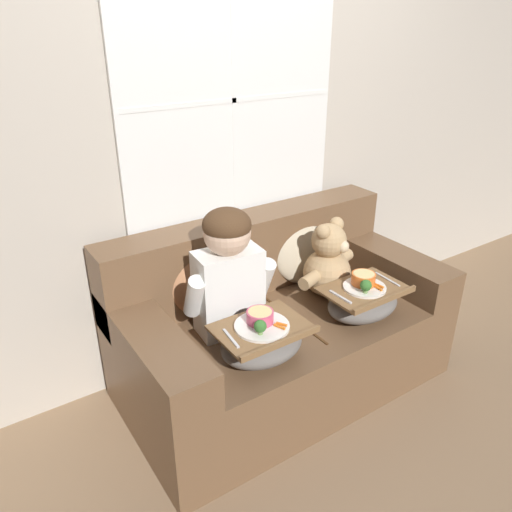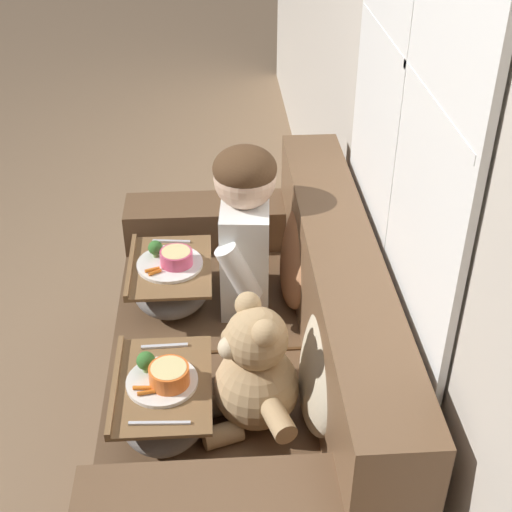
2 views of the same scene
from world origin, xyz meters
TOP-DOWN VIEW (x-y plane):
  - ground_plane at (0.00, 0.00)m, footprint 14.00×14.00m
  - wall_back_with_window at (0.00, 0.51)m, footprint 8.00×0.08m
  - couch at (0.00, 0.06)m, footprint 1.66×0.87m
  - throw_pillow_behind_child at (-0.31, 0.24)m, footprint 0.43×0.21m
  - throw_pillow_behind_teddy at (0.31, 0.24)m, footprint 0.42×0.20m
  - child_figure at (-0.31, 0.04)m, footprint 0.44×0.23m
  - teddy_bear at (0.31, 0.03)m, footprint 0.45×0.33m
  - lap_tray_child at (-0.31, -0.24)m, footprint 0.40×0.30m
  - lap_tray_teddy at (0.31, -0.24)m, footprint 0.41×0.29m

SIDE VIEW (x-z plane):
  - ground_plane at x=0.00m, z-range 0.00..0.00m
  - couch at x=0.00m, z-range -0.11..0.76m
  - lap_tray_child at x=-0.31m, z-range 0.41..0.65m
  - lap_tray_teddy at x=0.31m, z-range 0.41..0.65m
  - teddy_bear at x=0.31m, z-range 0.41..0.83m
  - throw_pillow_behind_child at x=-0.31m, z-range 0.42..0.87m
  - throw_pillow_behind_teddy at x=0.31m, z-range 0.43..0.87m
  - child_figure at x=-0.31m, z-range 0.47..1.09m
  - wall_back_with_window at x=0.00m, z-range 0.01..2.61m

